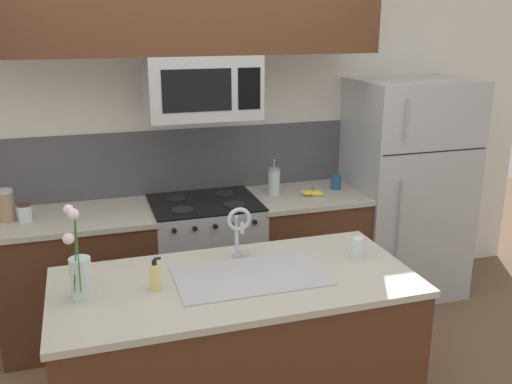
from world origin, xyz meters
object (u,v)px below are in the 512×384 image
object	(u,v)px
french_press	(274,181)
spare_glass	(358,248)
banana_bunch	(313,193)
coffee_tin	(336,182)
refrigerator	(405,189)
storage_jar_medium	(25,213)
flower_vase	(80,274)
storage_jar_tall	(6,205)
microwave	(202,87)
sink_faucet	(239,226)
stove_range	(206,261)
dish_soap_bottle	(155,276)

from	to	relation	value
french_press	spare_glass	distance (m)	1.26
banana_bunch	coffee_tin	bearing A→B (deg)	24.64
refrigerator	storage_jar_medium	xyz separation A→B (m)	(-2.82, -0.04, 0.10)
flower_vase	storage_jar_tall	bearing A→B (deg)	109.17
refrigerator	flower_vase	size ratio (longest dim) A/B	3.64
microwave	storage_jar_tall	distance (m)	1.48
banana_bunch	sink_faucet	distance (m)	1.30
storage_jar_tall	spare_glass	distance (m)	2.24
french_press	sink_faucet	world-z (taller)	sink_faucet
stove_range	french_press	xyz separation A→B (m)	(0.54, 0.06, 0.55)
microwave	coffee_tin	world-z (taller)	microwave
french_press	coffee_tin	xyz separation A→B (m)	(0.50, -0.01, -0.04)
flower_vase	stove_range	bearing A→B (deg)	55.29
french_press	dish_soap_bottle	world-z (taller)	french_press
storage_jar_tall	french_press	xyz separation A→B (m)	(1.84, 0.04, -0.01)
flower_vase	coffee_tin	bearing A→B (deg)	34.11
stove_range	dish_soap_bottle	xyz separation A→B (m)	(-0.52, -1.25, 0.52)
storage_jar_medium	french_press	size ratio (longest dim) A/B	0.44
storage_jar_tall	storage_jar_medium	bearing A→B (deg)	-21.60
coffee_tin	dish_soap_bottle	bearing A→B (deg)	-140.23
storage_jar_tall	spare_glass	bearing A→B (deg)	-32.86
dish_soap_bottle	sink_faucet	bearing A→B (deg)	24.17
storage_jar_medium	spare_glass	xyz separation A→B (m)	(1.78, -1.17, 0.00)
dish_soap_bottle	spare_glass	distance (m)	1.11
dish_soap_bottle	refrigerator	bearing A→B (deg)	30.53
dish_soap_bottle	spare_glass	xyz separation A→B (m)	(1.11, 0.05, -0.01)
storage_jar_tall	spare_glass	size ratio (longest dim) A/B	1.81
flower_vase	sink_faucet	bearing A→B (deg)	14.02
storage_jar_medium	spare_glass	world-z (taller)	same
microwave	coffee_tin	distance (m)	1.30
banana_bunch	dish_soap_bottle	size ratio (longest dim) A/B	1.15
storage_jar_tall	coffee_tin	size ratio (longest dim) A/B	1.93
microwave	sink_faucet	bearing A→B (deg)	-92.04
banana_bunch	coffee_tin	world-z (taller)	coffee_tin
french_press	dish_soap_bottle	distance (m)	1.68
sink_faucet	flower_vase	world-z (taller)	flower_vase
storage_jar_medium	flower_vase	size ratio (longest dim) A/B	0.25
refrigerator	stove_range	bearing A→B (deg)	-179.30
microwave	storage_jar_tall	bearing A→B (deg)	178.11
stove_range	storage_jar_medium	size ratio (longest dim) A/B	7.93
refrigerator	spare_glass	world-z (taller)	refrigerator
microwave	banana_bunch	world-z (taller)	microwave
storage_jar_tall	sink_faucet	distance (m)	1.64
banana_bunch	coffee_tin	size ratio (longest dim) A/B	1.73
stove_range	dish_soap_bottle	world-z (taller)	dish_soap_bottle
storage_jar_tall	spare_glass	world-z (taller)	storage_jar_tall
microwave	sink_faucet	world-z (taller)	microwave
french_press	dish_soap_bottle	xyz separation A→B (m)	(-1.06, -1.31, -0.03)
storage_jar_medium	flower_vase	bearing A→B (deg)	-74.88
refrigerator	storage_jar_medium	distance (m)	2.82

